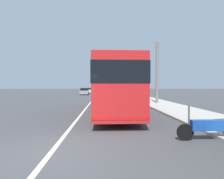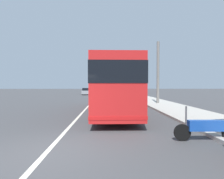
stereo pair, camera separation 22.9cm
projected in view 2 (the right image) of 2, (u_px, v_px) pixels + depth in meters
name	position (u px, v px, depth m)	size (l,w,h in m)	color
ground_plane	(47.00, 152.00, 5.26)	(220.00, 220.00, 0.00)	#424244
sidewalk_curb	(171.00, 107.00, 15.48)	(110.00, 3.60, 0.14)	#B2ADA3
lane_divider_line	(86.00, 108.00, 15.25)	(110.00, 0.16, 0.01)	silver
coach_bus	(113.00, 85.00, 13.58)	(12.39, 2.64, 3.49)	red
motorcycle_mid_row	(206.00, 128.00, 6.28)	(0.27, 2.34, 1.25)	black
car_ahead_same_lane	(93.00, 91.00, 47.94)	(4.08, 1.85, 1.40)	silver
car_side_street	(86.00, 91.00, 38.99)	(4.77, 1.99, 1.49)	gray
utility_pole	(158.00, 73.00, 18.70)	(0.29, 0.29, 6.70)	slate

